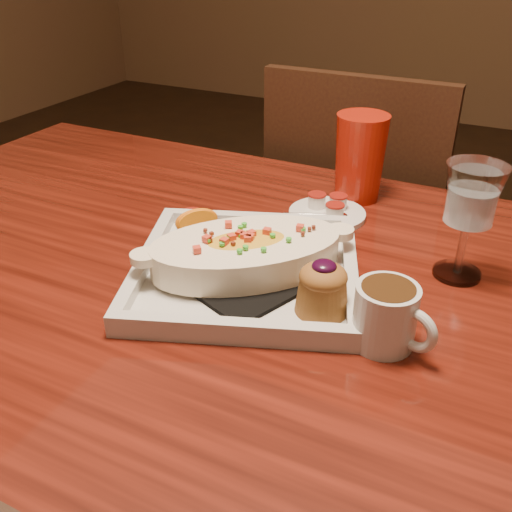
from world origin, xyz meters
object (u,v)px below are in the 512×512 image
at_px(coffee_mug, 387,314).
at_px(goblet, 471,201).
at_px(table, 240,331).
at_px(plate, 250,261).
at_px(red_tumbler, 360,158).
at_px(chair_far, 359,239).
at_px(saucer, 327,211).

xyz_separation_m(coffee_mug, goblet, (0.05, 0.20, 0.07)).
distance_m(table, plate, 0.13).
distance_m(coffee_mug, goblet, 0.22).
relative_size(plate, red_tumbler, 2.57).
height_order(coffee_mug, goblet, goblet).
height_order(chair_far, goblet, chair_far).
height_order(table, chair_far, chair_far).
height_order(table, saucer, saucer).
bearing_deg(coffee_mug, saucer, 139.48).
distance_m(chair_far, plate, 0.69).
height_order(chair_far, saucer, chair_far).
xyz_separation_m(table, goblet, (0.28, 0.14, 0.21)).
distance_m(table, goblet, 0.38).
distance_m(goblet, saucer, 0.27).
bearing_deg(red_tumbler, plate, -97.81).
distance_m(table, saucer, 0.26).
xyz_separation_m(goblet, saucer, (-0.23, 0.10, -0.11)).
distance_m(chair_far, goblet, 0.67).
bearing_deg(plate, goblet, 8.16).
relative_size(table, chair_far, 1.61).
bearing_deg(plate, red_tumbler, 61.56).
height_order(plate, red_tumbler, red_tumbler).
height_order(coffee_mug, red_tumbler, red_tumbler).
relative_size(goblet, saucer, 1.27).
relative_size(plate, saucer, 3.01).
bearing_deg(red_tumbler, coffee_mug, -67.83).
relative_size(table, red_tumbler, 9.74).
xyz_separation_m(chair_far, goblet, (0.28, -0.49, 0.36)).
distance_m(chair_far, saucer, 0.47).
bearing_deg(plate, coffee_mug, -35.70).
bearing_deg(coffee_mug, chair_far, 126.02).
bearing_deg(goblet, chair_far, 119.55).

